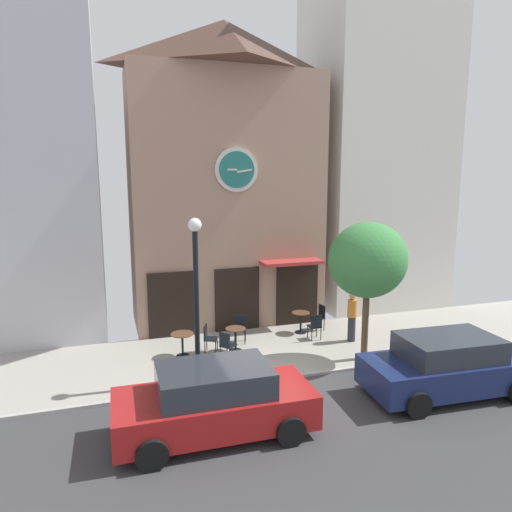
% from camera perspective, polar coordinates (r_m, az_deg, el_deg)
% --- Properties ---
extents(ground_plane, '(27.78, 10.65, 0.13)m').
position_cam_1_polar(ground_plane, '(12.60, 2.68, -16.63)').
color(ground_plane, '#9E998E').
extents(clock_building, '(7.00, 4.30, 10.98)m').
position_cam_1_polar(clock_building, '(17.84, -3.70, 10.09)').
color(clock_building, '#9E7A66').
rests_on(clock_building, ground_plane).
extents(neighbor_building_right, '(5.45, 4.46, 15.65)m').
position_cam_1_polar(neighbor_building_right, '(21.35, 14.24, 15.66)').
color(neighbor_building_right, silver).
rests_on(neighbor_building_right, ground_plane).
extents(street_lamp, '(0.36, 0.36, 4.49)m').
position_cam_1_polar(street_lamp, '(12.62, -7.24, -5.44)').
color(street_lamp, black).
rests_on(street_lamp, ground_plane).
extents(street_tree, '(2.39, 2.15, 4.22)m').
position_cam_1_polar(street_tree, '(14.32, 13.41, -0.53)').
color(street_tree, brown).
rests_on(street_tree, ground_plane).
extents(cafe_table_center_right, '(0.71, 0.71, 0.74)m').
position_cam_1_polar(cafe_table_center_right, '(14.96, -8.92, -10.05)').
color(cafe_table_center_right, black).
rests_on(cafe_table_center_right, ground_plane).
extents(cafe_table_rightmost, '(0.64, 0.64, 0.76)m').
position_cam_1_polar(cafe_table_rightmost, '(15.21, -2.49, -9.63)').
color(cafe_table_rightmost, black).
rests_on(cafe_table_rightmost, ground_plane).
extents(cafe_table_center_left, '(0.64, 0.64, 0.75)m').
position_cam_1_polar(cafe_table_center_left, '(16.94, 5.45, -7.62)').
color(cafe_table_center_left, black).
rests_on(cafe_table_center_left, ground_plane).
extents(cafe_chair_curbside, '(0.45, 0.45, 0.90)m').
position_cam_1_polar(cafe_chair_curbside, '(17.37, 7.73, -7.13)').
color(cafe_chair_curbside, black).
rests_on(cafe_chair_curbside, ground_plane).
extents(cafe_chair_corner, '(0.52, 0.52, 0.90)m').
position_cam_1_polar(cafe_chair_corner, '(15.15, -5.79, -9.68)').
color(cafe_chair_corner, black).
rests_on(cafe_chair_corner, ground_plane).
extents(cafe_chair_facing_street, '(0.51, 0.51, 0.90)m').
position_cam_1_polar(cafe_chair_facing_street, '(16.01, -1.93, -8.54)').
color(cafe_chair_facing_street, black).
rests_on(cafe_chair_facing_street, ground_plane).
extents(cafe_chair_right_end, '(0.40, 0.40, 0.90)m').
position_cam_1_polar(cafe_chair_right_end, '(16.29, 7.22, -8.29)').
color(cafe_chair_right_end, black).
rests_on(cafe_chair_right_end, ground_plane).
extents(cafe_chair_near_lamp, '(0.56, 0.56, 0.90)m').
position_cam_1_polar(cafe_chair_near_lamp, '(14.49, -3.59, -10.59)').
color(cafe_chair_near_lamp, black).
rests_on(cafe_chair_near_lamp, ground_plane).
extents(pedestrian_orange, '(0.37, 0.37, 1.67)m').
position_cam_1_polar(pedestrian_orange, '(16.29, 11.57, -7.19)').
color(pedestrian_orange, '#2D2D38').
rests_on(pedestrian_orange, ground_plane).
extents(parked_car_red, '(4.33, 2.08, 1.55)m').
position_cam_1_polar(parked_car_red, '(10.68, -5.05, -17.15)').
color(parked_car_red, maroon).
rests_on(parked_car_red, ground_plane).
extents(parked_car_navy, '(4.39, 2.21, 1.55)m').
position_cam_1_polar(parked_car_navy, '(13.30, 22.19, -12.22)').
color(parked_car_navy, navy).
rests_on(parked_car_navy, ground_plane).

